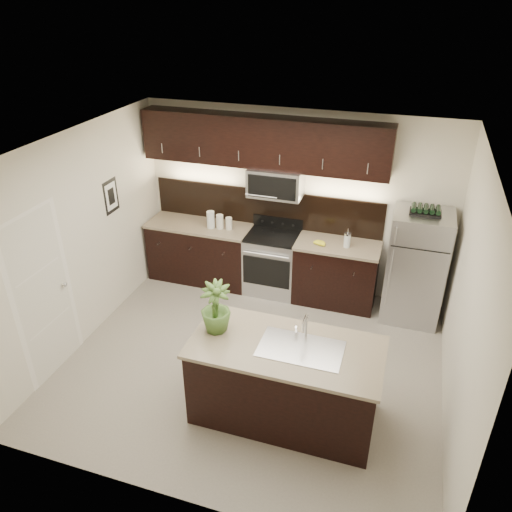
{
  "coord_description": "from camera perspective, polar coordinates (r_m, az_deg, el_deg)",
  "views": [
    {
      "loc": [
        1.52,
        -4.58,
        4.15
      ],
      "look_at": [
        -0.14,
        0.55,
        1.2
      ],
      "focal_mm": 35.0,
      "sensor_mm": 36.0,
      "label": 1
    }
  ],
  "objects": [
    {
      "name": "island",
      "position": [
        5.42,
        3.33,
        -14.08
      ],
      "size": [
        1.96,
        0.96,
        0.94
      ],
      "color": "black",
      "rests_on": "ground"
    },
    {
      "name": "wine_rack",
      "position": [
        6.71,
        18.83,
        4.96
      ],
      "size": [
        0.39,
        0.24,
        0.09
      ],
      "color": "black",
      "rests_on": "refrigerator"
    },
    {
      "name": "upper_fixtures",
      "position": [
        7.0,
        0.99,
        12.02
      ],
      "size": [
        3.49,
        0.4,
        1.66
      ],
      "color": "black",
      "rests_on": "counter_run"
    },
    {
      "name": "french_press",
      "position": [
        6.98,
        10.38,
        1.79
      ],
      "size": [
        0.09,
        0.09,
        0.27
      ],
      "rotation": [
        0.0,
        0.0,
        -0.17
      ],
      "color": "silver",
      "rests_on": "counter_run"
    },
    {
      "name": "room_walls",
      "position": [
        5.41,
        -1.66,
        1.74
      ],
      "size": [
        4.52,
        4.02,
        2.71
      ],
      "color": "beige",
      "rests_on": "ground"
    },
    {
      "name": "counter_run",
      "position": [
        7.53,
        0.36,
        -0.54
      ],
      "size": [
        3.51,
        0.65,
        0.94
      ],
      "color": "black",
      "rests_on": "ground"
    },
    {
      "name": "plant",
      "position": [
        5.17,
        -4.66,
        -5.86
      ],
      "size": [
        0.4,
        0.4,
        0.56
      ],
      "primitive_type": "imported",
      "rotation": [
        0.0,
        0.0,
        0.3
      ],
      "color": "#3F6026",
      "rests_on": "island"
    },
    {
      "name": "canisters",
      "position": [
        7.43,
        -4.41,
        4.0
      ],
      "size": [
        0.38,
        0.14,
        0.26
      ],
      "rotation": [
        0.0,
        0.0,
        0.12
      ],
      "color": "silver",
      "rests_on": "counter_run"
    },
    {
      "name": "ground",
      "position": [
        6.36,
        -0.36,
        -12.0
      ],
      "size": [
        4.5,
        4.5,
        0.0
      ],
      "primitive_type": "plane",
      "color": "gray",
      "rests_on": "ground"
    },
    {
      "name": "bananas",
      "position": [
        7.04,
        7.0,
        1.63
      ],
      "size": [
        0.22,
        0.19,
        0.06
      ],
      "primitive_type": "ellipsoid",
      "rotation": [
        0.0,
        0.0,
        -0.32
      ],
      "color": "yellow",
      "rests_on": "counter_run"
    },
    {
      "name": "sink_faucet",
      "position": [
        5.08,
        5.17,
        -10.32
      ],
      "size": [
        0.84,
        0.5,
        0.28
      ],
      "color": "silver",
      "rests_on": "island"
    },
    {
      "name": "refrigerator",
      "position": [
        7.06,
        17.79,
        -1.22
      ],
      "size": [
        0.76,
        0.69,
        1.57
      ],
      "primitive_type": "cube",
      "color": "#B2B2B7",
      "rests_on": "ground"
    }
  ]
}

